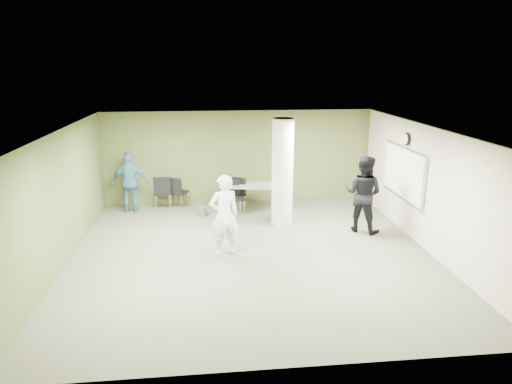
{
  "coord_description": "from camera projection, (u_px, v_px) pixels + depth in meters",
  "views": [
    {
      "loc": [
        -0.92,
        -9.43,
        4.15
      ],
      "look_at": [
        0.2,
        1.0,
        1.17
      ],
      "focal_mm": 32.0,
      "sensor_mm": 36.0,
      "label": 1
    }
  ],
  "objects": [
    {
      "name": "chair_back_right",
      "position": [
        177.0,
        190.0,
        13.31
      ],
      "size": [
        0.63,
        0.63,
        0.96
      ],
      "rotation": [
        0.0,
        0.0,
        2.71
      ],
      "color": "black",
      "rests_on": "floor"
    },
    {
      "name": "wall_back",
      "position": [
        239.0,
        158.0,
        13.69
      ],
      "size": [
        8.0,
        2.8,
        0.02
      ],
      "primitive_type": "cube",
      "rotation": [
        1.57,
        0.0,
        0.0
      ],
      "color": "#505D2B",
      "rests_on": "floor"
    },
    {
      "name": "wall_clock",
      "position": [
        406.0,
        139.0,
        11.15
      ],
      "size": [
        0.06,
        0.32,
        0.32
      ],
      "color": "black",
      "rests_on": "wall_right_cream"
    },
    {
      "name": "man_black",
      "position": [
        363.0,
        194.0,
        11.43
      ],
      "size": [
        1.21,
        1.17,
        1.96
      ],
      "primitive_type": "imported",
      "rotation": [
        0.0,
        0.0,
        2.47
      ],
      "color": "black",
      "rests_on": "floor"
    },
    {
      "name": "column",
      "position": [
        282.0,
        172.0,
        11.88
      ],
      "size": [
        0.56,
        0.56,
        2.8
      ],
      "primitive_type": "cylinder",
      "color": "silver",
      "rests_on": "floor"
    },
    {
      "name": "woman_white",
      "position": [
        224.0,
        216.0,
        9.97
      ],
      "size": [
        0.78,
        0.63,
        1.85
      ],
      "primitive_type": "imported",
      "rotation": [
        0.0,
        0.0,
        3.45
      ],
      "color": "white",
      "rests_on": "floor"
    },
    {
      "name": "chair_table_left",
      "position": [
        234.0,
        195.0,
        12.88
      ],
      "size": [
        0.57,
        0.57,
        0.95
      ],
      "rotation": [
        0.0,
        0.0,
        0.24
      ],
      "color": "black",
      "rests_on": "floor"
    },
    {
      "name": "ceiling",
      "position": [
        252.0,
        130.0,
        9.48
      ],
      "size": [
        8.0,
        8.0,
        0.0
      ],
      "primitive_type": "plane",
      "rotation": [
        3.14,
        0.0,
        0.0
      ],
      "color": "white",
      "rests_on": "wall_back"
    },
    {
      "name": "folding_table",
      "position": [
        252.0,
        186.0,
        13.03
      ],
      "size": [
        1.77,
        1.0,
        1.05
      ],
      "rotation": [
        0.0,
        0.0,
        -0.16
      ],
      "color": "#9B9C96",
      "rests_on": "floor"
    },
    {
      "name": "wall_left",
      "position": [
        60.0,
        200.0,
        9.45
      ],
      "size": [
        0.02,
        8.0,
        2.8
      ],
      "primitive_type": "cube",
      "color": "#505D2B",
      "rests_on": "floor"
    },
    {
      "name": "man_blue",
      "position": [
        130.0,
        182.0,
        12.93
      ],
      "size": [
        1.03,
        0.43,
        1.75
      ],
      "primitive_type": "imported",
      "rotation": [
        0.0,
        0.0,
        3.14
      ],
      "color": "teal",
      "rests_on": "floor"
    },
    {
      "name": "wastebasket",
      "position": [
        202.0,
        211.0,
        12.78
      ],
      "size": [
        0.24,
        0.24,
        0.27
      ],
      "primitive_type": "cylinder",
      "color": "#4C4C4C",
      "rests_on": "floor"
    },
    {
      "name": "wall_right_cream",
      "position": [
        428.0,
        189.0,
        10.27
      ],
      "size": [
        0.02,
        8.0,
        2.8
      ],
      "primitive_type": "cube",
      "color": "beige",
      "rests_on": "floor"
    },
    {
      "name": "chair_table_right",
      "position": [
        237.0,
        192.0,
        13.03
      ],
      "size": [
        0.63,
        0.63,
        0.99
      ],
      "rotation": [
        0.0,
        0.0,
        -0.37
      ],
      "color": "black",
      "rests_on": "floor"
    },
    {
      "name": "chair_back_left",
      "position": [
        163.0,
        190.0,
        13.23
      ],
      "size": [
        0.51,
        0.51,
        1.0
      ],
      "rotation": [
        0.0,
        0.0,
        3.15
      ],
      "color": "black",
      "rests_on": "floor"
    },
    {
      "name": "floor",
      "position": [
        252.0,
        254.0,
        10.24
      ],
      "size": [
        8.0,
        8.0,
        0.0
      ],
      "primitive_type": "plane",
      "color": "#565845",
      "rests_on": "ground"
    },
    {
      "name": "whiteboard",
      "position": [
        403.0,
        173.0,
        11.38
      ],
      "size": [
        0.05,
        2.3,
        1.3
      ],
      "color": "silver",
      "rests_on": "wall_right_cream"
    }
  ]
}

